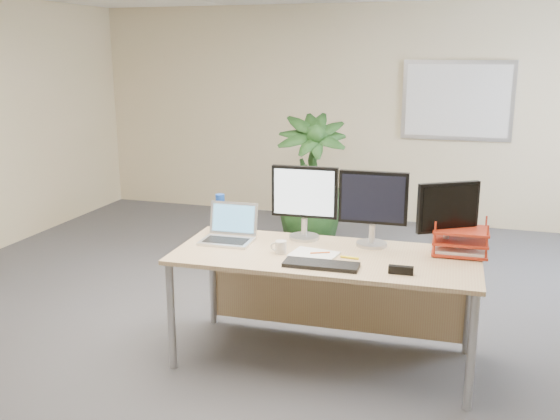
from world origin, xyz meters
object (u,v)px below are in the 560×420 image
(laptop, at_px, (229,232))
(desk, at_px, (328,272))
(monitor_left, at_px, (305,198))
(floor_plant, at_px, (310,185))
(monitor_right, at_px, (373,204))

(laptop, bearing_deg, desk, 0.79)
(desk, distance_m, monitor_left, 0.56)
(monitor_left, bearing_deg, laptop, -158.22)
(floor_plant, height_order, monitor_right, floor_plant)
(monitor_left, bearing_deg, monitor_right, -2.69)
(desk, height_order, monitor_left, monitor_left)
(floor_plant, xyz_separation_m, monitor_right, (0.98, -2.05, 0.34))
(monitor_right, bearing_deg, desk, -148.30)
(monitor_right, height_order, laptop, monitor_right)
(laptop, bearing_deg, monitor_left, 21.78)
(desk, relative_size, laptop, 5.58)
(floor_plant, relative_size, monitor_left, 2.79)
(monitor_right, bearing_deg, laptop, -169.90)
(desk, xyz_separation_m, monitor_right, (0.27, 0.17, 0.47))
(desk, bearing_deg, laptop, -179.21)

